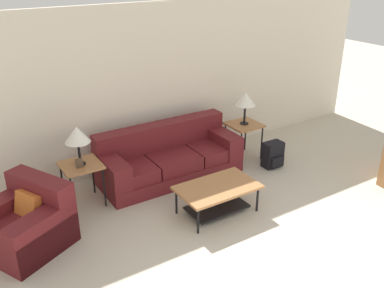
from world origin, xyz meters
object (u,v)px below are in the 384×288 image
at_px(armchair, 26,224).
at_px(side_table_right, 244,127).
at_px(table_lamp_right, 245,99).
at_px(couch, 169,159).
at_px(coffee_table, 217,193).
at_px(table_lamp_left, 77,135).
at_px(side_table_left, 81,169).
at_px(backpack, 273,155).

bearing_deg(armchair, side_table_right, 8.11).
relative_size(armchair, table_lamp_right, 2.23).
bearing_deg(couch, coffee_table, -88.14).
height_order(armchair, table_lamp_left, table_lamp_left).
distance_m(couch, side_table_left, 1.44).
bearing_deg(coffee_table, side_table_left, 141.18).
bearing_deg(side_table_right, coffee_table, -139.56).
distance_m(coffee_table, side_table_right, 1.82).
bearing_deg(couch, armchair, -165.17).
distance_m(table_lamp_right, backpack, 1.02).
bearing_deg(table_lamp_left, table_lamp_right, 0.00).
relative_size(couch, side_table_right, 3.55).
distance_m(table_lamp_left, table_lamp_right, 2.83).
xyz_separation_m(coffee_table, side_table_left, (-1.45, 1.17, 0.26)).
xyz_separation_m(armchair, side_table_left, (0.89, 0.53, 0.27)).
bearing_deg(side_table_left, backpack, -10.00).
distance_m(couch, coffee_table, 1.25).
xyz_separation_m(couch, armchair, (-2.30, -0.61, -0.01)).
relative_size(couch, table_lamp_right, 4.01).
xyz_separation_m(table_lamp_left, backpack, (3.03, -0.53, -0.85)).
bearing_deg(table_lamp_left, coffee_table, -38.82).
distance_m(side_table_left, backpack, 3.09).
relative_size(couch, backpack, 5.17).
height_order(side_table_left, backpack, side_table_left).
height_order(table_lamp_left, table_lamp_right, same).
bearing_deg(backpack, side_table_left, 170.00).
distance_m(couch, side_table_right, 1.44).
height_order(coffee_table, table_lamp_right, table_lamp_right).
distance_m(couch, backpack, 1.73).
relative_size(coffee_table, side_table_right, 1.74).
xyz_separation_m(side_table_right, table_lamp_left, (-2.83, -0.00, 0.50)).
height_order(coffee_table, side_table_right, side_table_right).
xyz_separation_m(side_table_left, table_lamp_right, (2.83, -0.00, 0.50)).
distance_m(couch, table_lamp_left, 1.60).
height_order(couch, coffee_table, couch).
bearing_deg(side_table_left, side_table_right, 0.00).
distance_m(couch, table_lamp_right, 1.60).
relative_size(couch, side_table_left, 3.55).
bearing_deg(backpack, coffee_table, -158.02).
bearing_deg(backpack, table_lamp_left, 170.00).
height_order(side_table_left, side_table_right, same).
bearing_deg(table_lamp_right, backpack, -69.26).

